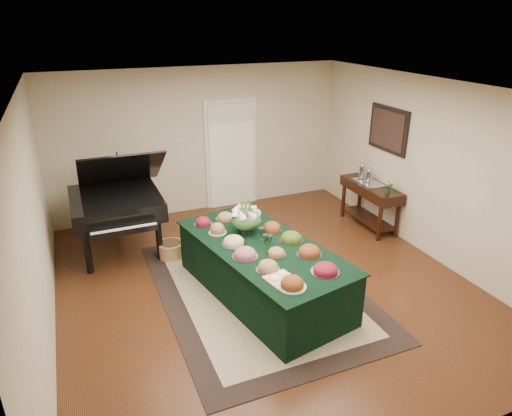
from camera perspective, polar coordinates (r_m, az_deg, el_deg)
name	(u,v)px	position (r m, az deg, el deg)	size (l,w,h in m)	color
ground	(264,284)	(6.56, 1.02, -9.43)	(6.00, 6.00, 0.00)	black
area_rug	(258,289)	(6.43, 0.25, -10.07)	(2.59, 3.63, 0.01)	black
kitchen_doorway	(232,155)	(8.88, -3.08, 6.62)	(1.05, 0.07, 2.10)	silver
buffet_table	(262,270)	(6.14, 0.80, -7.72)	(1.73, 2.81, 0.75)	black
food_platters	(262,240)	(5.98, 0.79, -4.07)	(1.27, 2.43, 0.13)	silver
cutting_board	(280,276)	(5.22, 3.00, -8.54)	(0.36, 0.36, 0.10)	tan
green_goblets	(266,238)	(5.93, 1.20, -3.83)	(0.12, 0.32, 0.18)	#14331F
floral_centerpiece	(246,216)	(6.19, -1.24, -1.01)	(0.42, 0.42, 0.42)	#14331F
grand_piano	(117,202)	(7.42, -17.04, 0.67)	(1.46, 1.64, 1.67)	black
wicker_basket	(171,250)	(7.30, -10.58, -5.17)	(0.39, 0.39, 0.25)	#A98044
mahogany_sideboard	(371,194)	(8.26, 14.13, 1.69)	(0.45, 1.30, 0.80)	black
tea_service	(366,175)	(8.30, 13.58, 4.05)	(0.34, 0.58, 0.30)	silver
pink_bouquet	(388,184)	(7.83, 16.21, 2.85)	(0.17, 0.17, 0.22)	#14331F
wall_painting	(388,129)	(8.07, 16.19, 9.42)	(0.05, 0.95, 0.75)	black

